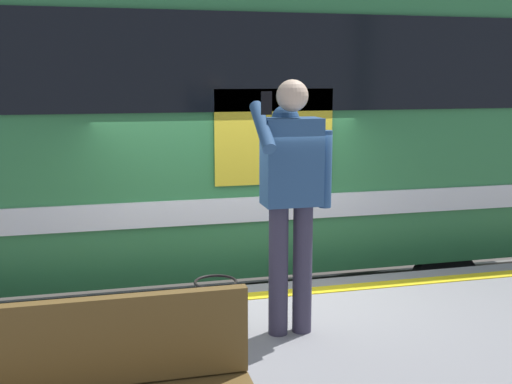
# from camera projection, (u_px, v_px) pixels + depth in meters

# --- Properties ---
(safety_line) EXTENTS (15.87, 0.16, 0.01)m
(safety_line) POSITION_uv_depth(u_px,v_px,m) (249.00, 296.00, 5.26)
(safety_line) COLOR yellow
(safety_line) RESTS_ON platform
(track_rail_near) EXTENTS (21.06, 0.08, 0.16)m
(track_rail_near) POSITION_uv_depth(u_px,v_px,m) (218.00, 334.00, 6.88)
(track_rail_near) COLOR slate
(track_rail_near) RESTS_ON ground
(track_rail_far) EXTENTS (21.06, 0.08, 0.16)m
(track_rail_far) POSITION_uv_depth(u_px,v_px,m) (198.00, 292.00, 8.25)
(track_rail_far) COLOR slate
(track_rail_far) RESTS_ON ground
(train_carriage) EXTENTS (13.83, 2.90, 4.10)m
(train_carriage) POSITION_uv_depth(u_px,v_px,m) (20.00, 106.00, 6.63)
(train_carriage) COLOR #2D723F
(train_carriage) RESTS_ON ground
(passenger) EXTENTS (0.57, 0.55, 1.82)m
(passenger) POSITION_uv_depth(u_px,v_px,m) (291.00, 186.00, 4.34)
(passenger) COLOR #383347
(passenger) RESTS_ON platform
(handbag) EXTENTS (0.34, 0.31, 0.42)m
(handbag) POSITION_uv_depth(u_px,v_px,m) (216.00, 311.00, 4.42)
(handbag) COLOR black
(handbag) RESTS_ON platform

